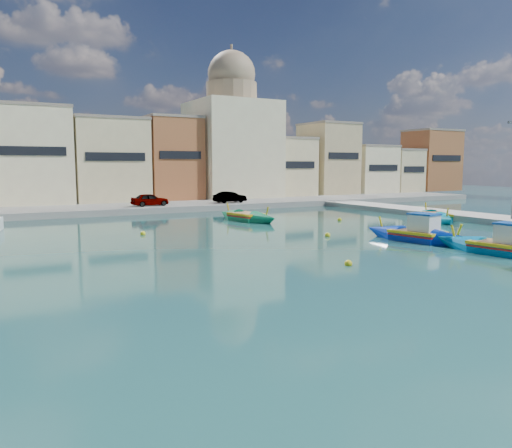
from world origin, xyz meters
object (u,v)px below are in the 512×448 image
object	(u,v)px
church_block	(232,136)
luzzu_cyan_mid	(436,218)
luzzu_green	(247,218)
luzzu_blue_cabin	(418,236)
luzzu_turquoise_cabin	(505,249)

from	to	relation	value
church_block	luzzu_cyan_mid	xyz separation A→B (m)	(5.00, -28.79, -8.17)
church_block	luzzu_green	xyz separation A→B (m)	(-9.08, -21.28, -8.16)
luzzu_blue_cabin	luzzu_green	xyz separation A→B (m)	(-3.98, 15.05, -0.08)
luzzu_turquoise_cabin	luzzu_green	size ratio (longest dim) A/B	1.10
luzzu_cyan_mid	luzzu_blue_cabin	bearing A→B (deg)	-143.26
luzzu_turquoise_cabin	luzzu_green	world-z (taller)	luzzu_turquoise_cabin
luzzu_cyan_mid	luzzu_green	world-z (taller)	luzzu_green
luzzu_blue_cabin	luzzu_turquoise_cabin	bearing A→B (deg)	-85.37
luzzu_turquoise_cabin	luzzu_green	bearing A→B (deg)	102.14
church_block	luzzu_blue_cabin	xyz separation A→B (m)	(-5.10, -36.33, -8.08)
church_block	luzzu_blue_cabin	distance (m)	37.57
luzzu_blue_cabin	church_block	bearing A→B (deg)	82.02
luzzu_blue_cabin	luzzu_green	world-z (taller)	luzzu_blue_cabin
church_block	luzzu_cyan_mid	bearing A→B (deg)	-80.15
luzzu_turquoise_cabin	luzzu_green	distance (m)	21.09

